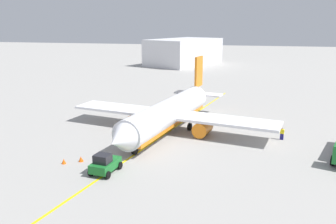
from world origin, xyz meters
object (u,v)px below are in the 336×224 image
at_px(pushback_tug, 105,164).
at_px(refueling_worker, 282,134).
at_px(airplane, 169,113).
at_px(safety_cone_wingtip, 81,159).
at_px(safety_cone_nose, 64,161).

bearing_deg(pushback_tug, refueling_worker, 129.07).
distance_m(airplane, safety_cone_wingtip, 15.54).
bearing_deg(safety_cone_wingtip, refueling_worker, 119.96).
height_order(safety_cone_nose, safety_cone_wingtip, safety_cone_wingtip).
distance_m(airplane, pushback_tug, 16.19).
height_order(refueling_worker, safety_cone_wingtip, refueling_worker).
xyz_separation_m(safety_cone_nose, safety_cone_wingtip, (-1.04, 1.58, 0.02)).
height_order(pushback_tug, safety_cone_wingtip, pushback_tug).
height_order(airplane, refueling_worker, airplane).
bearing_deg(refueling_worker, pushback_tug, -50.93).
distance_m(pushback_tug, safety_cone_nose, 5.69).
relative_size(refueling_worker, safety_cone_nose, 2.97).
xyz_separation_m(airplane, refueling_worker, (0.24, 15.74, -1.89)).
bearing_deg(airplane, safety_cone_wingtip, -28.34).
xyz_separation_m(airplane, pushback_tug, (15.75, -3.36, -1.70)).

